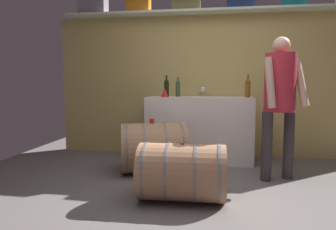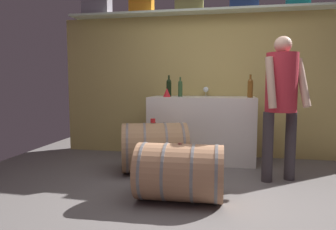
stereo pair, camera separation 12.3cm
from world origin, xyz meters
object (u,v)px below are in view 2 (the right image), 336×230
toolcase_olive (189,3)px  wine_barrel_far (180,172)px  toolcase_grey (97,4)px  toolcase_orange (142,6)px  winemaker_pouring (281,93)px  wine_bottle_amber (250,88)px  wine_glass (206,90)px  wine_barrel_near (155,148)px  tasting_cup (153,121)px  wine_bottle_dark (169,87)px  work_cabinet (202,129)px  wine_bottle_green (180,88)px  red_funnel (167,92)px  toolcase_navy (244,0)px

toolcase_olive → wine_barrel_far: bearing=-87.5°
toolcase_grey → toolcase_orange: size_ratio=1.21×
winemaker_pouring → wine_bottle_amber: bearing=-90.9°
wine_glass → wine_barrel_near: (-0.58, -1.00, -0.72)m
toolcase_olive → tasting_cup: 1.97m
winemaker_pouring → toolcase_grey: bearing=-46.6°
wine_bottle_dark → work_cabinet: bearing=1.4°
wine_bottle_green → red_funnel: bearing=-136.0°
toolcase_navy → wine_barrel_far: toolcase_navy is taller
work_cabinet → wine_bottle_amber: bearing=-10.5°
wine_bottle_amber → wine_barrel_near: wine_bottle_amber is taller
toolcase_navy → wine_bottle_amber: bearing=-73.8°
toolcase_orange → wine_bottle_green: 1.45m
red_funnel → tasting_cup: red_funnel is taller
wine_bottle_dark → wine_glass: bearing=27.9°
red_funnel → winemaker_pouring: (1.47, -0.64, 0.02)m
toolcase_grey → red_funnel: (1.22, -0.41, -1.39)m
toolcase_olive → toolcase_navy: (0.80, 0.00, -0.00)m
wine_barrel_near → tasting_cup: (-0.02, 0.00, 0.35)m
wine_bottle_green → wine_glass: (0.36, 0.26, -0.03)m
toolcase_olive → wine_bottle_amber: size_ratio=1.31×
red_funnel → tasting_cup: (-0.07, -0.57, -0.34)m
toolcase_orange → toolcase_olive: size_ratio=0.87×
toolcase_grey → wine_bottle_green: size_ratio=1.52×
toolcase_grey → wine_bottle_amber: toolcase_grey is taller
winemaker_pouring → work_cabinet: bearing=-64.7°
wine_glass → wine_bottle_green: bearing=-143.8°
toolcase_orange → tasting_cup: 1.98m
work_cabinet → wine_barrel_far: bearing=-92.6°
wine_bottle_dark → wine_glass: wine_bottle_dark is taller
red_funnel → winemaker_pouring: bearing=-23.5°
work_cabinet → wine_bottle_amber: size_ratio=4.80×
toolcase_orange → toolcase_grey: bearing=-179.8°
tasting_cup → work_cabinet: bearing=52.2°
wine_bottle_amber → winemaker_pouring: 0.74m
toolcase_navy → winemaker_pouring: (0.40, -1.05, -1.32)m
toolcase_navy → wine_barrel_far: 2.87m
toolcase_olive → wine_bottle_amber: 1.60m
toolcase_olive → work_cabinet: 1.91m
tasting_cup → wine_bottle_dark: bearing=84.3°
toolcase_navy → work_cabinet: (-0.57, -0.25, -1.87)m
toolcase_grey → wine_bottle_dark: 1.81m
toolcase_olive → work_cabinet: (0.23, -0.25, -1.88)m
wine_glass → red_funnel: 0.68m
wine_bottle_amber → winemaker_pouring: winemaker_pouring is taller
wine_barrel_far → wine_bottle_dark: bearing=103.0°
red_funnel → wine_barrel_near: 0.90m
toolcase_orange → tasting_cup: bearing=-66.9°
work_cabinet → toolcase_navy: bearing=23.3°
toolcase_orange → wine_bottle_amber: (1.65, -0.37, -1.26)m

